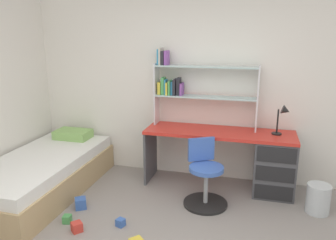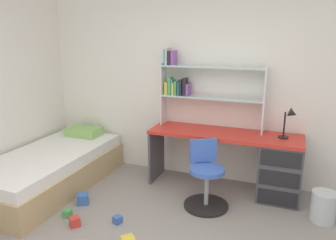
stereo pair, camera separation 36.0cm
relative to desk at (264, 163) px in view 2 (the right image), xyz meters
name	(u,v)px [view 2 (the right image)]	position (x,y,z in m)	size (l,w,h in m)	color
room_shell	(83,89)	(-2.00, -0.80, 0.92)	(5.66, 5.53, 2.69)	white
desk	(264,163)	(0.00, 0.00, 0.00)	(1.89, 0.56, 0.76)	red
bookshelf_hutch	(198,84)	(-0.91, 0.16, 0.90)	(1.35, 0.22, 1.03)	silver
desk_lamp	(290,118)	(0.25, 0.01, 0.59)	(0.20, 0.17, 0.38)	black
swivel_chair	(206,182)	(-0.59, -0.51, -0.12)	(0.52, 0.52, 0.77)	black
bed_platform	(50,169)	(-2.63, -0.75, -0.19)	(1.03, 2.09, 0.59)	tan
waste_bin	(323,207)	(0.67, -0.38, -0.26)	(0.26, 0.26, 0.33)	silver
toy_block_red_0	(75,222)	(-1.76, -1.43, -0.37)	(0.10, 0.10, 0.10)	red
toy_block_blue_3	(118,220)	(-1.37, -1.22, -0.38)	(0.08, 0.08, 0.08)	#3860B7
toy_block_green_4	(67,213)	(-1.95, -1.31, -0.38)	(0.08, 0.08, 0.08)	#479E51
toy_block_blue_5	(83,199)	(-1.96, -1.00, -0.36)	(0.12, 0.12, 0.12)	#3860B7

